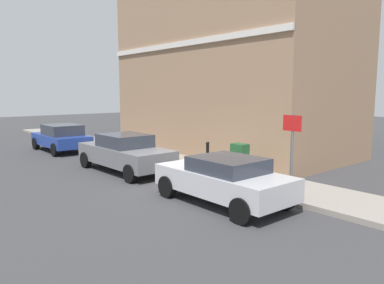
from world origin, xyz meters
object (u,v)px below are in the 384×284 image
Objects in this scene: car_grey at (125,152)px; street_sign at (292,142)px; car_silver at (224,179)px; utility_cabinet at (240,162)px; bollard_near_cabinet at (208,154)px; car_blue at (61,137)px.

street_sign reaches higher than car_grey.
car_silver is 3.48× the size of utility_cabinet.
car_grey reaches higher than utility_cabinet.
car_silver reaches higher than utility_cabinet.
street_sign is (-0.68, -4.23, 0.96)m from bollard_near_cabinet.
street_sign reaches higher than car_blue.
car_silver is 0.89× the size of car_grey.
car_blue is 3.81× the size of bollard_near_cabinet.
bollard_near_cabinet is at bearing -36.23° from car_silver.
car_grey is 1.96× the size of street_sign.
car_grey is at bearing -0.26° from car_silver.
bollard_near_cabinet is at bearing 86.71° from utility_cabinet.
car_blue is 12.98m from street_sign.
car_silver is at bearing 178.55° from car_grey.
utility_cabinet is at bearing -151.17° from car_grey.
car_grey reaches higher than car_silver.
car_blue is at bearing 105.46° from bollard_near_cabinet.
car_grey is at bearing -179.67° from car_blue.
car_silver is 3.85× the size of bollard_near_cabinet.
car_silver is 1.74× the size of street_sign.
car_grey is 1.14× the size of car_blue.
utility_cabinet reaches higher than bollard_near_cabinet.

